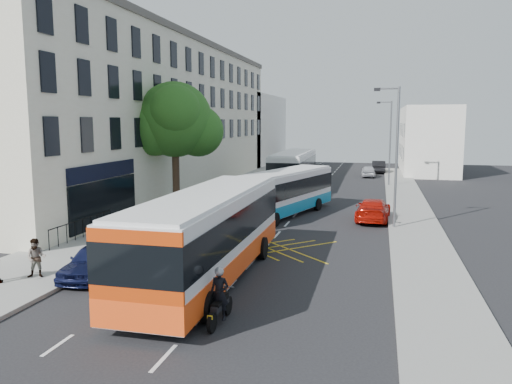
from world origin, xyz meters
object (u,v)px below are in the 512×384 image
Objects in this scene: street_tree at (174,120)px; distant_car_dark at (378,167)px; parked_car_silver at (159,234)px; red_hatchback at (373,210)px; bus_near at (208,234)px; distant_car_grey at (317,168)px; motorbike at (220,297)px; distant_car_silver at (368,171)px; parked_car_blue at (95,260)px; lamp_near at (395,150)px; bus_far at (294,169)px; lamp_far at (389,138)px; bus_mid at (284,192)px; pedestrian_near at (36,258)px.

street_tree reaches higher than distant_car_dark.
parked_car_silver reaches higher than red_hatchback.
bus_near is 2.92× the size of distant_car_grey.
motorbike is 0.42× the size of red_hatchback.
distant_car_silver is 5.17m from distant_car_dark.
parked_car_silver is at bearing 77.30° from parked_car_blue.
lamp_near reaches higher than distant_car_silver.
parked_car_blue is 1.03× the size of distant_car_silver.
bus_far is 28.83m from parked_car_blue.
motorbike reaches higher than parked_car_silver.
street_tree reaches higher than parked_car_silver.
red_hatchback is 30.87m from distant_car_dark.
parked_car_silver is at bearing 48.78° from red_hatchback.
red_hatchback is 1.14× the size of distant_car_grey.
street_tree is 4.30× the size of motorbike.
lamp_far is 1.66× the size of parked_car_silver.
bus_far is 24.30m from parked_car_silver.
bus_mid is 17.34m from pedestrian_near.
parked_car_blue is 4.54m from parked_car_silver.
lamp_far is at bearing 65.61° from parked_car_silver.
street_tree is at bearing 1.06° from red_hatchback.
lamp_far is 5.15× the size of pedestrian_near.
red_hatchback is at bearing 78.12° from motorbike.
distant_car_silver is (12.69, 25.20, -5.64)m from street_tree.
red_hatchback is (-1.11, 2.35, -3.91)m from lamp_near.
lamp_far is 2.08× the size of distant_car_silver.
bus_near is 2.57× the size of parked_car_silver.
lamp_far reaches higher than bus_mid.
parked_car_blue is 0.88× the size of distant_car_dark.
bus_near is 27.88m from bus_far.
red_hatchback is (9.99, 10.02, -0.09)m from parked_car_silver.
lamp_near is 17.40m from parked_car_blue.
bus_far is 2.53× the size of parked_car_silver.
street_tree is 2.07× the size of distant_car_grey.
lamp_near is 20.00m from lamp_far.
parked_car_silver is (3.61, -10.64, -5.50)m from street_tree.
distant_car_grey is at bearing 76.97° from street_tree.
lamp_near is 33.45m from distant_car_dark.
distant_car_silver is (-0.91, 25.82, -0.05)m from red_hatchback.
parked_car_silver is at bearing 73.69° from distant_car_silver.
parked_car_blue is at bearing -134.12° from lamp_near.
red_hatchback is at bearing 115.31° from lamp_near.
parked_car_silver is at bearing -95.46° from bus_mid.
bus_far reaches higher than distant_car_silver.
bus_mid reaches higher than pedestrian_near.
parked_car_silver is (-5.63, 7.77, -0.06)m from motorbike.
distant_car_grey is at bearing 108.95° from bus_mid.
motorbike is at bearing 79.91° from red_hatchback.
parked_car_silver is at bearing 127.80° from motorbike.
motorbike is at bearing 83.38° from distant_car_silver.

